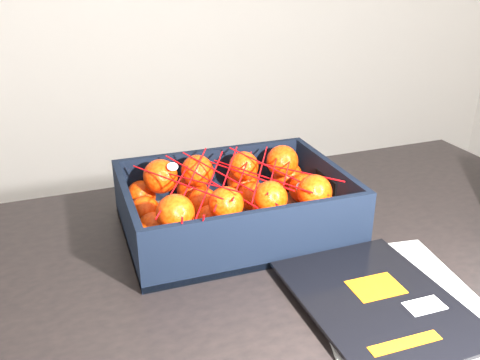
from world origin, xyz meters
name	(u,v)px	position (x,y,z in m)	size (l,w,h in m)	color
table	(313,302)	(-0.26, 0.01, 0.65)	(1.22, 0.82, 0.75)	black
magazine_stack	(390,300)	(-0.22, -0.15, 0.76)	(0.28, 0.33, 0.02)	silver
produce_crate	(235,213)	(-0.36, 0.14, 0.78)	(0.40, 0.30, 0.11)	olive
clementine_heap	(234,200)	(-0.36, 0.14, 0.81)	(0.37, 0.28, 0.11)	#FF3205
mesh_net	(233,179)	(-0.37, 0.13, 0.86)	(0.33, 0.26, 0.09)	red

